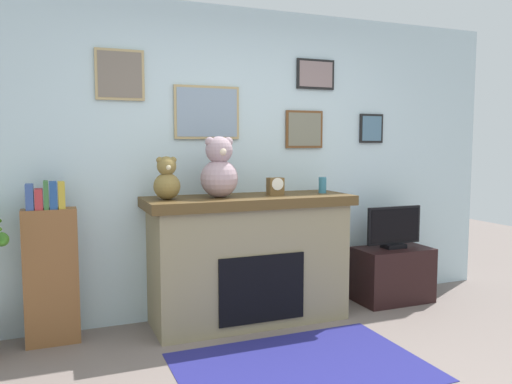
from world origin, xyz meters
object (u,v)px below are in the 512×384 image
at_px(fireplace, 249,258).
at_px(television, 394,228).
at_px(teddy_bear_cream, 167,180).
at_px(bookshelf, 51,270).
at_px(teddy_bear_grey, 219,170).
at_px(mantel_clock, 275,186).
at_px(candle_jar, 322,185).
at_px(tv_stand, 393,275).

relative_size(fireplace, television, 3.01).
bearing_deg(teddy_bear_cream, bookshelf, 172.90).
bearing_deg(teddy_bear_grey, mantel_clock, -0.13).
height_order(fireplace, candle_jar, candle_jar).
bearing_deg(teddy_bear_grey, bookshelf, 175.24).
bearing_deg(tv_stand, teddy_bear_grey, -179.85).
bearing_deg(fireplace, teddy_bear_cream, -178.45).
bearing_deg(bookshelf, television, -1.98).
height_order(tv_stand, candle_jar, candle_jar).
bearing_deg(candle_jar, teddy_bear_cream, -179.98).
relative_size(bookshelf, candle_jar, 8.69).
bearing_deg(television, teddy_bear_grey, -179.90).
height_order(television, mantel_clock, mantel_clock).
xyz_separation_m(fireplace, candle_jar, (0.67, -0.02, 0.58)).
bearing_deg(television, tv_stand, 90.00).
height_order(tv_stand, television, television).
distance_m(fireplace, teddy_bear_grey, 0.77).
bearing_deg(teddy_bear_grey, candle_jar, 0.04).
bearing_deg(fireplace, mantel_clock, -4.88).
height_order(tv_stand, teddy_bear_cream, teddy_bear_cream).
xyz_separation_m(candle_jar, teddy_bear_grey, (-0.92, -0.00, 0.15)).
xyz_separation_m(tv_stand, teddy_bear_cream, (-2.10, -0.00, 0.93)).
height_order(television, teddy_bear_grey, teddy_bear_grey).
bearing_deg(bookshelf, teddy_bear_cream, -7.10).
xyz_separation_m(tv_stand, mantel_clock, (-1.20, -0.01, 0.86)).
bearing_deg(mantel_clock, bookshelf, 176.52).
xyz_separation_m(television, teddy_bear_grey, (-1.68, -0.00, 0.57)).
height_order(fireplace, television, fireplace).
xyz_separation_m(fireplace, mantel_clock, (0.23, -0.02, 0.59)).
relative_size(television, mantel_clock, 3.86).
height_order(candle_jar, teddy_bear_cream, teddy_bear_cream).
xyz_separation_m(bookshelf, television, (2.93, -0.10, 0.14)).
xyz_separation_m(tv_stand, candle_jar, (-0.76, -0.00, 0.86)).
height_order(television, candle_jar, candle_jar).
distance_m(television, candle_jar, 0.87).
xyz_separation_m(candle_jar, mantel_clock, (-0.44, -0.00, 0.00)).
distance_m(bookshelf, tv_stand, 2.95).
relative_size(bookshelf, teddy_bear_grey, 2.50).
height_order(tv_stand, teddy_bear_grey, teddy_bear_grey).
bearing_deg(television, candle_jar, -179.82).
height_order(tv_stand, mantel_clock, mantel_clock).
bearing_deg(teddy_bear_cream, teddy_bear_grey, -0.03).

